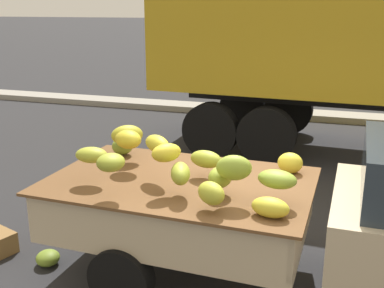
# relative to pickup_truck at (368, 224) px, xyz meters

# --- Properties ---
(ground) EXTENTS (220.00, 220.00, 0.00)m
(ground) POSITION_rel_pickup_truck_xyz_m (-1.12, 0.14, -0.89)
(ground) COLOR #28282B
(curb_strip) EXTENTS (80.00, 0.80, 0.16)m
(curb_strip) POSITION_rel_pickup_truck_xyz_m (-1.12, 8.13, -0.81)
(curb_strip) COLOR gray
(curb_strip) RESTS_ON ground
(pickup_truck) EXTENTS (4.86, 1.89, 1.70)m
(pickup_truck) POSITION_rel_pickup_truck_xyz_m (0.00, 0.00, 0.00)
(pickup_truck) COLOR #CCB793
(pickup_truck) RESTS_ON ground
(fallen_banana_bunch_near_tailgate) EXTENTS (0.37, 0.38, 0.17)m
(fallen_banana_bunch_near_tailgate) POSITION_rel_pickup_truck_xyz_m (-3.35, -0.28, -0.80)
(fallen_banana_bunch_near_tailgate) COLOR olive
(fallen_banana_bunch_near_tailgate) RESTS_ON ground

